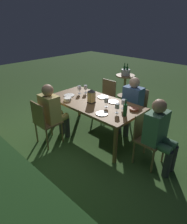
% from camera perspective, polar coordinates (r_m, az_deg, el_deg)
% --- Properties ---
extents(ground_plane, '(16.00, 16.00, 0.00)m').
position_cam_1_polar(ground_plane, '(4.10, -0.00, -6.48)').
color(ground_plane, '#385B28').
extents(dining_table, '(1.87, 0.92, 0.73)m').
position_cam_1_polar(dining_table, '(3.78, -0.00, 2.29)').
color(dining_table, brown).
rests_on(dining_table, ground).
extents(chair_side_left_b, '(0.42, 0.40, 0.87)m').
position_cam_1_polar(chair_side_left_b, '(4.71, 3.55, 4.48)').
color(chair_side_left_b, brown).
rests_on(chair_side_left_b, ground).
extents(chair_head_near, '(0.40, 0.42, 0.87)m').
position_cam_1_polar(chair_head_near, '(3.26, 15.20, -6.71)').
color(chair_head_near, brown).
rests_on(chair_head_near, ground).
extents(person_in_green, '(0.48, 0.38, 1.15)m').
position_cam_1_polar(person_in_green, '(3.12, 18.62, -5.59)').
color(person_in_green, '#4C7A5B').
rests_on(person_in_green, ground).
extents(chair_side_left_a, '(0.42, 0.40, 0.87)m').
position_cam_1_polar(chair_side_left_a, '(4.25, 12.14, 1.54)').
color(chair_side_left_a, brown).
rests_on(chair_side_left_a, ground).
extents(person_in_blue, '(0.38, 0.47, 1.15)m').
position_cam_1_polar(person_in_blue, '(4.04, 10.83, 2.70)').
color(person_in_blue, '#426699').
rests_on(person_in_blue, ground).
extents(chair_side_right_b, '(0.42, 0.40, 0.87)m').
position_cam_1_polar(chair_side_right_b, '(3.69, -14.04, -2.56)').
color(chair_side_right_b, brown).
rests_on(chair_side_right_b, ground).
extents(person_in_mustard, '(0.38, 0.47, 1.15)m').
position_cam_1_polar(person_in_mustard, '(3.72, -11.78, 0.50)').
color(person_in_mustard, tan).
rests_on(person_in_mustard, ground).
extents(lantern_centerpiece, '(0.15, 0.15, 0.27)m').
position_cam_1_polar(lantern_centerpiece, '(3.67, -0.58, 4.89)').
color(lantern_centerpiece, black).
rests_on(lantern_centerpiece, dining_table).
extents(green_bottle_on_table, '(0.07, 0.07, 0.29)m').
position_cam_1_polar(green_bottle_on_table, '(3.22, 9.19, 0.67)').
color(green_bottle_on_table, '#195128').
rests_on(green_bottle_on_table, dining_table).
extents(wine_glass_a, '(0.08, 0.08, 0.17)m').
position_cam_1_polar(wine_glass_a, '(3.29, 6.89, 1.59)').
color(wine_glass_a, silver).
rests_on(wine_glass_a, dining_table).
extents(wine_glass_b, '(0.08, 0.08, 0.17)m').
position_cam_1_polar(wine_glass_b, '(3.47, 8.74, 2.78)').
color(wine_glass_b, silver).
rests_on(wine_glass_b, dining_table).
extents(wine_glass_c, '(0.08, 0.08, 0.17)m').
position_cam_1_polar(wine_glass_c, '(3.51, 3.76, 3.31)').
color(wine_glass_c, silver).
rests_on(wine_glass_c, dining_table).
extents(wine_glass_d, '(0.08, 0.08, 0.17)m').
position_cam_1_polar(wine_glass_d, '(4.16, -4.14, 6.91)').
color(wine_glass_d, silver).
rests_on(wine_glass_d, dining_table).
extents(wine_glass_e, '(0.08, 0.08, 0.17)m').
position_cam_1_polar(wine_glass_e, '(4.19, -2.33, 7.12)').
color(wine_glass_e, silver).
rests_on(wine_glass_e, dining_table).
extents(plate_a, '(0.22, 0.22, 0.01)m').
position_cam_1_polar(plate_a, '(4.09, -7.11, 4.83)').
color(plate_a, white).
rests_on(plate_a, dining_table).
extents(plate_b, '(0.21, 0.21, 0.01)m').
position_cam_1_polar(plate_b, '(3.76, 5.67, 2.99)').
color(plate_b, white).
rests_on(plate_b, dining_table).
extents(plate_c, '(0.20, 0.20, 0.01)m').
position_cam_1_polar(plate_c, '(3.28, 2.44, -0.48)').
color(plate_c, white).
rests_on(plate_c, dining_table).
extents(plate_d, '(0.22, 0.22, 0.01)m').
position_cam_1_polar(plate_d, '(3.97, 2.77, 4.35)').
color(plate_d, silver).
rests_on(plate_d, dining_table).
extents(bowl_olives, '(0.16, 0.16, 0.04)m').
position_cam_1_polar(bowl_olives, '(3.47, 11.73, 0.83)').
color(bowl_olives, '#9E5138').
rests_on(bowl_olives, dining_table).
extents(bowl_bread, '(0.15, 0.15, 0.06)m').
position_cam_1_polar(bowl_bread, '(3.84, -7.54, 3.76)').
color(bowl_bread, silver).
rests_on(bowl_bread, dining_table).
extents(side_table, '(0.56, 0.56, 0.66)m').
position_cam_1_polar(side_table, '(6.02, 9.14, 8.56)').
color(side_table, '#937047').
rests_on(side_table, ground).
extents(ice_bucket, '(0.26, 0.26, 0.34)m').
position_cam_1_polar(ice_bucket, '(5.94, 9.35, 11.51)').
color(ice_bucket, '#B2B7BF').
rests_on(ice_bucket, side_table).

